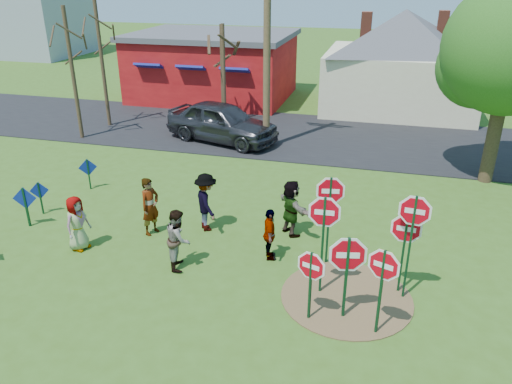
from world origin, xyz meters
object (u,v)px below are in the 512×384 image
Objects in this scene: stop_sign_c at (413,224)px; stop_sign_d at (406,235)px; suv at (222,122)px; stop_sign_a at (311,272)px; person_b at (150,206)px; stop_sign_b at (330,199)px; utility_pole at (267,28)px; person_a at (77,223)px.

stop_sign_c is 0.48m from stop_sign_d.
stop_sign_c is 13.16m from suv.
stop_sign_c is (2.09, 1.40, 0.75)m from stop_sign_a.
stop_sign_a is 0.66× the size of stop_sign_c.
suv is at bearing 24.39° from person_b.
stop_sign_d is (1.98, 1.62, 0.34)m from stop_sign_a.
suv is at bearing 134.53° from stop_sign_c.
stop_sign_c is (2.03, -1.12, 0.11)m from stop_sign_b.
stop_sign_a is at bearing -98.46° from person_b.
stop_sign_b is 0.27× the size of utility_pole.
stop_sign_d is 8.87m from person_a.
stop_sign_d reaches higher than person_b.
stop_sign_b is at bearing 157.72° from stop_sign_c.
stop_sign_b is at bearing -66.49° from utility_pole.
stop_sign_b is at bearing 161.32° from stop_sign_d.
suv is (0.88, 10.29, 0.14)m from person_a.
stop_sign_b is 10.21m from utility_pole.
person_b is 0.34× the size of suv.
stop_sign_d is (-0.11, 0.22, -0.41)m from stop_sign_c.
person_a is 10.33m from suv.
person_b is 0.18× the size of utility_pole.
stop_sign_b is 0.93× the size of stop_sign_c.
stop_sign_b is (0.06, 2.52, 0.64)m from stop_sign_a.
person_b reaches higher than person_a.
stop_sign_c is 1.26× the size of stop_sign_d.
stop_sign_b reaches higher than suv.
stop_sign_a is at bearing -136.34° from suv.
person_a is (-8.95, 0.05, -1.21)m from stop_sign_c.
stop_sign_c reaches higher than person_b.
stop_sign_a is 1.16× the size of person_a.
stop_sign_b is 7.08m from person_a.
stop_sign_a is at bearing -89.88° from person_a.
stop_sign_c is 9.03m from person_a.
stop_sign_d is at bearing -76.80° from person_a.
stop_sign_a reaches higher than person_a.
stop_sign_d is 1.27× the size of person_b.
stop_sign_d is at bearing 124.06° from stop_sign_c.
stop_sign_d is at bearing -79.64° from person_b.
stop_sign_c is at bearing -125.34° from suv.
suv is at bearing 170.88° from utility_pole.
person_b is at bearing 177.02° from stop_sign_d.
person_a is at bearing 150.46° from person_b.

